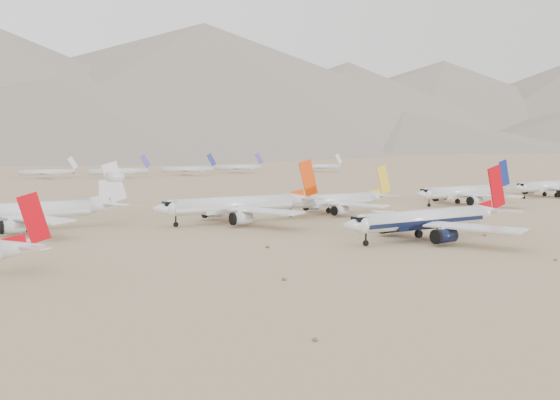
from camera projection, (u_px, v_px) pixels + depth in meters
name	position (u px, v px, depth m)	size (l,w,h in m)	color
ground	(416.00, 245.00, 140.58)	(7000.00, 7000.00, 0.00)	#86714E
main_airliner	(430.00, 219.00, 149.32)	(49.55, 48.40, 17.49)	silver
row2_navy_widebody	(465.00, 192.00, 232.42)	(46.26, 45.24, 16.46)	silver
row2_gold_tail	(335.00, 200.00, 201.62)	(43.37, 42.42, 15.44)	silver
row2_orange_tail	(240.00, 205.00, 180.40)	(50.60, 49.50, 18.05)	silver
row2_white_trijet	(28.00, 211.00, 164.29)	(50.47, 49.33, 17.88)	silver
row2_blue_far	(552.00, 186.00, 264.24)	(45.33, 44.32, 16.11)	silver
foothills	(239.00, 121.00, 1342.77)	(4637.50, 1395.00, 155.00)	slate
desert_scrub	(384.00, 280.00, 104.05)	(206.06, 121.67, 0.63)	brown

